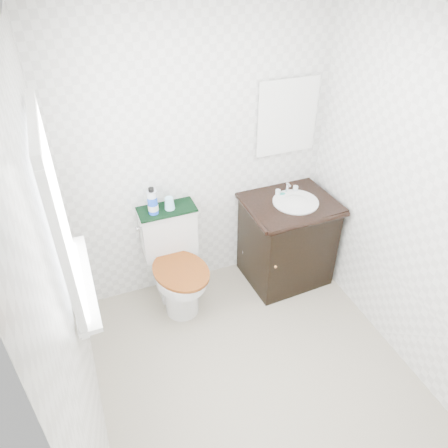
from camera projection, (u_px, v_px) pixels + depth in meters
floor at (256, 375)px, 3.23m from camera, size 2.40×2.40×0.00m
ceiling at (281, 25)px, 1.82m from camera, size 2.40×2.40×0.00m
wall_back at (199, 159)px, 3.43m from camera, size 2.40×0.00×2.40m
wall_front at (406, 438)px, 1.62m from camera, size 2.40×0.00×2.40m
wall_left at (69, 298)px, 2.20m from camera, size 0.00×2.40×2.40m
wall_right at (417, 210)px, 2.85m from camera, size 0.00×2.40×2.40m
window at (56, 214)px, 2.19m from camera, size 0.02×0.70×0.90m
mirror at (287, 117)px, 3.49m from camera, size 0.50×0.02×0.60m
toilet at (175, 266)px, 3.64m from camera, size 0.52×0.69×0.86m
vanity at (287, 238)px, 3.86m from camera, size 0.76×0.66×0.92m
trash_bin at (252, 257)px, 4.11m from camera, size 0.23×0.20×0.27m
towel at (167, 209)px, 3.45m from camera, size 0.46×0.22×0.02m
mouthwash_bottle at (152, 202)px, 3.33m from camera, size 0.08×0.08×0.22m
cup at (169, 203)px, 3.41m from camera, size 0.08×0.08×0.10m
soap_bar at (282, 194)px, 3.71m from camera, size 0.07×0.05×0.02m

